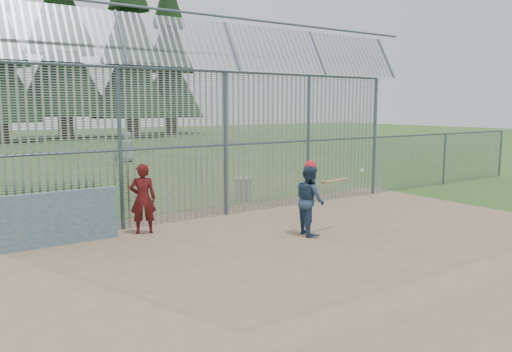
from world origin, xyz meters
TOP-DOWN VIEW (x-y plane):
  - ground at (0.00, 0.00)m, footprint 120.00×120.00m
  - dirt_infield at (0.00, -0.50)m, footprint 14.00×10.00m
  - dugout_wall at (-4.60, 2.90)m, footprint 2.50×0.12m
  - batter at (0.53, 0.50)m, footprint 0.83×0.96m
  - onlooker at (-2.72, 2.84)m, footprint 0.72×0.60m
  - bg_kid_standing at (2.50, 18.15)m, footprint 0.99×0.89m
  - bg_kid_seated at (1.22, 16.49)m, footprint 0.48×0.22m
  - batting_gear at (0.70, 0.48)m, footprint 1.89×0.37m
  - trash_can at (1.63, 5.10)m, footprint 0.56×0.56m
  - backstop_fence at (1.81, 3.43)m, footprint 20.09×0.81m
  - conifer_row at (1.93, 41.51)m, footprint 38.48×12.26m

SIDE VIEW (x-z plane):
  - ground at x=0.00m, z-range 0.00..0.00m
  - dirt_infield at x=0.00m, z-range 0.00..0.02m
  - trash_can at x=1.63m, z-range -0.03..0.79m
  - bg_kid_seated at x=1.22m, z-range 0.00..0.81m
  - dugout_wall at x=-4.60m, z-range 0.02..1.22m
  - bg_kid_standing at x=2.50m, z-range 0.00..1.70m
  - batter at x=0.53m, z-range 0.02..1.69m
  - onlooker at x=-2.72m, z-range 0.02..1.72m
  - batting_gear at x=0.70m, z-range 1.31..1.88m
  - backstop_fence at x=1.81m, z-range -0.29..5.01m
  - conifer_row at x=1.93m, z-range 0.73..20.93m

